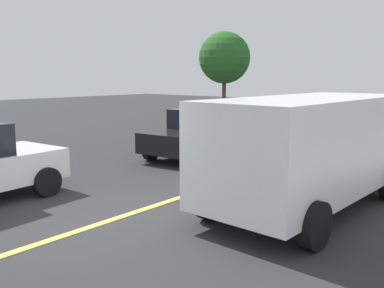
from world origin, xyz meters
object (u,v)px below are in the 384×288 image
tree_left_verge (224,58)px  white_van (309,146)px  car_black_crossing (202,132)px  car_yellow_approaching (353,129)px

tree_left_verge → white_van: bearing=-138.5°
car_black_crossing → tree_left_verge: tree_left_verge is taller
white_van → tree_left_verge: 16.14m
car_black_crossing → tree_left_verge: size_ratio=0.91×
car_black_crossing → white_van: bearing=-121.3°
white_van → car_yellow_approaching: white_van is taller
car_yellow_approaching → car_black_crossing: car_yellow_approaching is taller
car_yellow_approaching → car_black_crossing: (-3.87, 3.57, -0.03)m
car_yellow_approaching → tree_left_verge: bearing=61.2°
tree_left_verge → car_yellow_approaching: bearing=-118.8°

